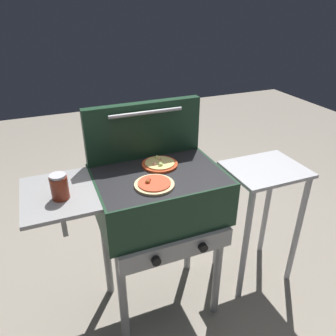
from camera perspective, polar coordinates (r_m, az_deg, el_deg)
name	(u,v)px	position (r m, az deg, el deg)	size (l,w,h in m)	color
ground_plane	(161,300)	(2.19, -1.31, -22.05)	(8.00, 8.00, 0.00)	gray
grill	(157,199)	(1.68, -1.98, -5.40)	(0.96, 0.53, 0.90)	#193823
grill_lid_open	(144,130)	(1.73, -4.22, 6.64)	(0.63, 0.08, 0.30)	#193823
pizza_cheese	(160,164)	(1.68, -1.46, 0.73)	(0.19, 0.19, 0.03)	#C64723
pizza_pepperoni	(154,184)	(1.50, -2.46, -2.85)	(0.19, 0.19, 0.03)	beige
sauce_jar	(59,187)	(1.46, -18.47, -3.13)	(0.08, 0.08, 0.12)	maroon
prep_table	(261,202)	(2.07, 15.90, -5.71)	(0.44, 0.36, 0.80)	#B2B2B7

